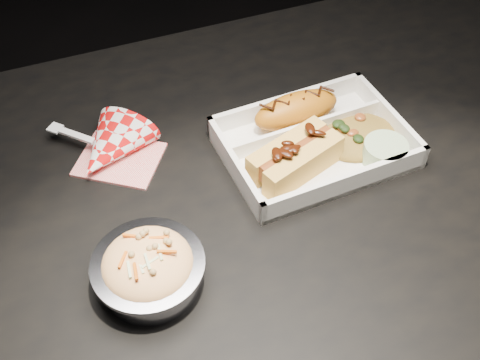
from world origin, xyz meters
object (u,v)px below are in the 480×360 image
(dining_table, at_px, (240,244))
(foil_coleslaw_cup, at_px, (148,268))
(fried_pastry, at_px, (296,110))
(food_tray, at_px, (313,146))
(napkin_fork, at_px, (109,149))
(hotdog, at_px, (295,156))

(dining_table, height_order, foil_coleslaw_cup, foil_coleslaw_cup)
(dining_table, xyz_separation_m, fried_pastry, (0.13, 0.11, 0.12))
(food_tray, xyz_separation_m, napkin_fork, (-0.27, 0.09, 0.01))
(fried_pastry, xyz_separation_m, napkin_fork, (-0.27, 0.04, -0.02))
(napkin_fork, bearing_deg, dining_table, 0.12)
(fried_pastry, xyz_separation_m, hotdog, (-0.04, -0.08, 0.00))
(dining_table, height_order, fried_pastry, fried_pastry)
(food_tray, relative_size, fried_pastry, 1.97)
(dining_table, bearing_deg, fried_pastry, 39.83)
(food_tray, relative_size, napkin_fork, 1.65)
(fried_pastry, relative_size, foil_coleslaw_cup, 1.01)
(hotdog, relative_size, napkin_fork, 0.89)
(napkin_fork, bearing_deg, hotdog, 18.05)
(napkin_fork, bearing_deg, fried_pastry, 38.43)
(fried_pastry, bearing_deg, dining_table, -140.17)
(fried_pastry, relative_size, hotdog, 0.94)
(fried_pastry, bearing_deg, food_tray, -87.42)
(hotdog, bearing_deg, dining_table, 175.95)
(dining_table, distance_m, napkin_fork, 0.23)
(hotdog, relative_size, foil_coleslaw_cup, 1.07)
(food_tray, height_order, napkin_fork, napkin_fork)
(dining_table, distance_m, foil_coleslaw_cup, 0.20)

